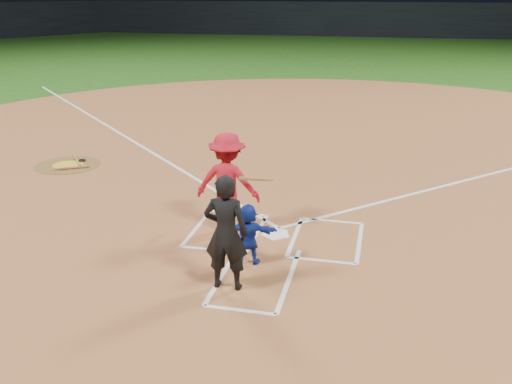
% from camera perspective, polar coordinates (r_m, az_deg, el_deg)
% --- Properties ---
extents(ground, '(120.00, 120.00, 0.00)m').
position_cam_1_polar(ground, '(11.00, 1.99, -4.33)').
color(ground, '#1D4C13').
rests_on(ground, ground).
extents(home_plate_dirt, '(28.00, 28.00, 0.01)m').
position_cam_1_polar(home_plate_dirt, '(16.59, 5.95, 3.99)').
color(home_plate_dirt, brown).
rests_on(home_plate_dirt, ground).
extents(stadium_wall_far, '(80.00, 1.20, 3.20)m').
position_cam_1_polar(stadium_wall_far, '(57.97, 11.49, 16.56)').
color(stadium_wall_far, black).
rests_on(stadium_wall_far, ground).
extents(home_plate, '(0.60, 0.60, 0.02)m').
position_cam_1_polar(home_plate, '(10.99, 1.99, -4.24)').
color(home_plate, white).
rests_on(home_plate, home_plate_dirt).
extents(on_deck_circle, '(1.70, 1.70, 0.01)m').
position_cam_1_polar(on_deck_circle, '(16.06, -18.30, 2.58)').
color(on_deck_circle, brown).
rests_on(on_deck_circle, home_plate_dirt).
extents(on_deck_logo, '(0.80, 0.80, 0.00)m').
position_cam_1_polar(on_deck_logo, '(16.06, -18.30, 2.60)').
color(on_deck_logo, gold).
rests_on(on_deck_logo, on_deck_circle).
extents(on_deck_bat_a, '(0.58, 0.69, 0.06)m').
position_cam_1_polar(on_deck_bat_a, '(16.18, -17.41, 2.93)').
color(on_deck_bat_a, olive).
rests_on(on_deck_bat_a, on_deck_circle).
extents(on_deck_bat_c, '(0.76, 0.48, 0.06)m').
position_cam_1_polar(on_deck_bat_c, '(15.65, -17.92, 2.33)').
color(on_deck_bat_c, brown).
rests_on(on_deck_bat_c, on_deck_circle).
extents(bat_weight_donut, '(0.19, 0.19, 0.05)m').
position_cam_1_polar(bat_weight_donut, '(16.28, -17.00, 3.05)').
color(bat_weight_donut, black).
rests_on(bat_weight_donut, on_deck_circle).
extents(catcher, '(1.04, 0.48, 1.07)m').
position_cam_1_polar(catcher, '(9.69, -0.81, -4.24)').
color(catcher, '#122B99').
rests_on(catcher, home_plate_dirt).
extents(umpire, '(0.70, 0.48, 1.87)m').
position_cam_1_polar(umpire, '(8.77, -3.03, -4.09)').
color(umpire, black).
rests_on(umpire, home_plate_dirt).
extents(chalk_markings, '(28.35, 17.32, 0.01)m').
position_cam_1_polar(chalk_markings, '(15.91, 5.63, 3.34)').
color(chalk_markings, white).
rests_on(chalk_markings, home_plate_dirt).
extents(batter_at_plate, '(1.49, 0.89, 1.94)m').
position_cam_1_polar(batter_at_plate, '(10.89, -2.87, 0.94)').
color(batter_at_plate, red).
rests_on(batter_at_plate, home_plate_dirt).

